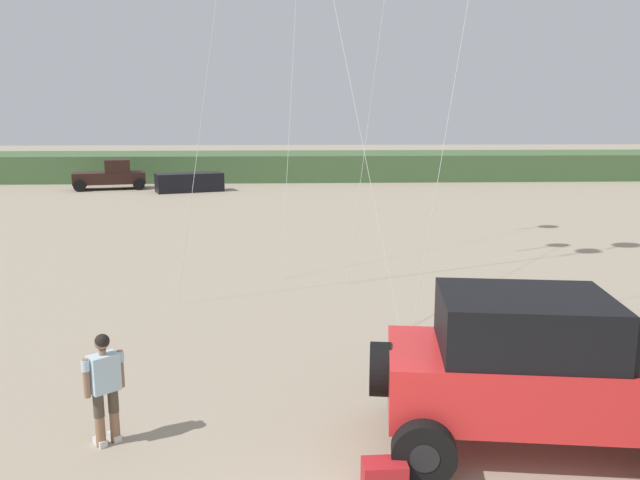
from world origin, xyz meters
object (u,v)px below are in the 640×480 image
at_px(jeep, 542,369).
at_px(person_watching, 105,383).
at_px(distant_pickup, 112,175).
at_px(cooler_box, 384,476).
at_px(distant_sedan, 189,182).

distance_m(jeep, person_watching, 6.18).
bearing_deg(distant_pickup, cooler_box, -69.91).
distance_m(cooler_box, distant_pickup, 37.78).
height_order(person_watching, cooler_box, person_watching).
distance_m(person_watching, distant_pickup, 35.33).
xyz_separation_m(distant_pickup, distant_sedan, (5.42, -1.75, -0.34)).
bearing_deg(jeep, distant_sedan, 106.77).
distance_m(cooler_box, distant_sedan, 34.56).
relative_size(jeep, person_watching, 2.99).
bearing_deg(cooler_box, jeep, 19.68).
relative_size(jeep, distant_sedan, 1.19).
bearing_deg(jeep, distant_pickup, 113.89).
bearing_deg(jeep, cooler_box, -158.83).
xyz_separation_m(cooler_box, distant_sedan, (-7.55, 33.72, 0.41)).
relative_size(cooler_box, distant_pickup, 0.11).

